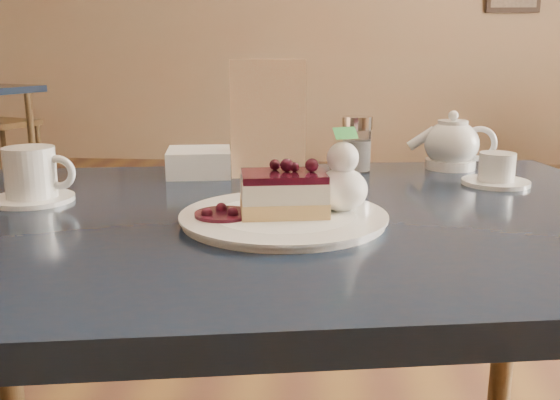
# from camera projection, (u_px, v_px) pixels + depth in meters

# --- Properties ---
(main_table) EXTENTS (1.36, 1.02, 0.78)m
(main_table) POSITION_uv_depth(u_px,v_px,m) (280.00, 263.00, 0.98)
(main_table) COLOR black
(main_table) RESTS_ON ground
(dessert_plate) EXTENTS (0.30, 0.30, 0.01)m
(dessert_plate) POSITION_uv_depth(u_px,v_px,m) (284.00, 218.00, 0.91)
(dessert_plate) COLOR white
(dessert_plate) RESTS_ON main_table
(cheesecake_slice) EXTENTS (0.14, 0.11, 0.06)m
(cheesecake_slice) POSITION_uv_depth(u_px,v_px,m) (284.00, 194.00, 0.90)
(cheesecake_slice) COLOR #DCB860
(cheesecake_slice) RESTS_ON dessert_plate
(whipped_cream) EXTENTS (0.08, 0.08, 0.07)m
(whipped_cream) POSITION_uv_depth(u_px,v_px,m) (342.00, 190.00, 0.92)
(whipped_cream) COLOR white
(whipped_cream) RESTS_ON dessert_plate
(berry_sauce) EXTENTS (0.08, 0.08, 0.01)m
(berry_sauce) POSITION_uv_depth(u_px,v_px,m) (223.00, 214.00, 0.90)
(berry_sauce) COLOR black
(berry_sauce) RESTS_ON dessert_plate
(coffee_set) EXTENTS (0.14, 0.13, 0.09)m
(coffee_set) POSITION_uv_depth(u_px,v_px,m) (32.00, 177.00, 1.03)
(coffee_set) COLOR white
(coffee_set) RESTS_ON main_table
(tea_set) EXTENTS (0.23, 0.27, 0.11)m
(tea_set) POSITION_uv_depth(u_px,v_px,m) (459.00, 150.00, 1.28)
(tea_set) COLOR white
(tea_set) RESTS_ON main_table
(menu_card) EXTENTS (0.15, 0.06, 0.23)m
(menu_card) POSITION_uv_depth(u_px,v_px,m) (268.00, 119.00, 1.21)
(menu_card) COLOR beige
(menu_card) RESTS_ON main_table
(sugar_shaker) EXTENTS (0.06, 0.06, 0.11)m
(sugar_shaker) POSITION_uv_depth(u_px,v_px,m) (357.00, 144.00, 1.27)
(sugar_shaker) COLOR white
(sugar_shaker) RESTS_ON main_table
(napkin_stack) EXTENTS (0.14, 0.14, 0.05)m
(napkin_stack) POSITION_uv_depth(u_px,v_px,m) (199.00, 162.00, 1.25)
(napkin_stack) COLOR white
(napkin_stack) RESTS_ON main_table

